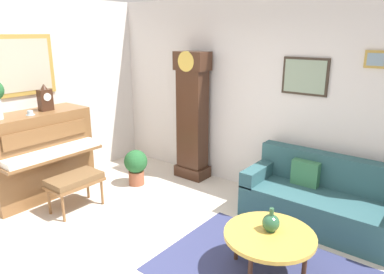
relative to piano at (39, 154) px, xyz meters
name	(u,v)px	position (x,y,z in m)	size (l,w,h in m)	color
ground_plane	(138,263)	(2.23, -0.23, -0.67)	(6.40, 6.00, 0.10)	beige
wall_left	(2,99)	(-0.37, -0.22, 0.79)	(0.13, 4.90, 2.80)	silver
wall_back	(255,96)	(2.25, 2.17, 0.78)	(5.30, 0.13, 2.80)	silver
area_rug	(265,273)	(3.40, 0.39, -0.62)	(2.10, 1.50, 0.01)	navy
piano	(39,154)	(0.00, 0.00, 0.00)	(0.87, 1.44, 1.23)	brown
piano_bench	(75,181)	(0.78, 0.04, -0.21)	(0.42, 0.70, 0.48)	brown
grandfather_clock	(192,120)	(1.30, 1.90, 0.34)	(0.52, 0.34, 2.03)	#3D2316
couch	(324,201)	(3.52, 1.69, -0.31)	(1.90, 0.80, 0.84)	#2D565B
coffee_table	(269,236)	(3.41, 0.41, -0.21)	(0.88, 0.88, 0.44)	gold
mantel_clock	(45,99)	(0.00, 0.20, 0.78)	(0.13, 0.18, 0.38)	#3D2316
teacup	(30,113)	(0.10, -0.10, 0.63)	(0.12, 0.12, 0.06)	#ADC6D6
green_jug	(271,223)	(3.39, 0.46, -0.09)	(0.17, 0.17, 0.24)	#234C33
potted_plant	(136,165)	(0.81, 1.10, -0.30)	(0.36, 0.36, 0.56)	#935138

